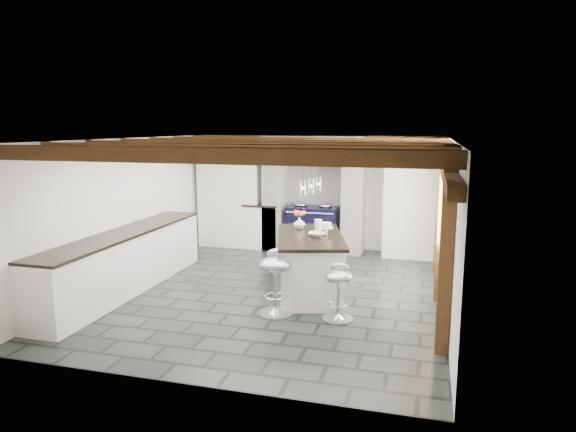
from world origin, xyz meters
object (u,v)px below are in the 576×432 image
(range_cooker, at_px, (313,228))
(kitchen_island, at_px, (310,264))
(bar_stool_near, at_px, (338,285))
(bar_stool_far, at_px, (276,275))

(range_cooker, height_order, kitchen_island, kitchen_island)
(kitchen_island, height_order, bar_stool_near, kitchen_island)
(bar_stool_near, height_order, bar_stool_far, bar_stool_far)
(range_cooker, height_order, bar_stool_far, range_cooker)
(kitchen_island, relative_size, bar_stool_far, 2.26)
(range_cooker, xyz_separation_m, bar_stool_far, (0.30, -3.64, 0.08))
(range_cooker, distance_m, bar_stool_far, 3.65)
(bar_stool_near, bearing_deg, range_cooker, 108.02)
(range_cooker, bearing_deg, bar_stool_near, -72.52)
(kitchen_island, distance_m, bar_stool_near, 1.14)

